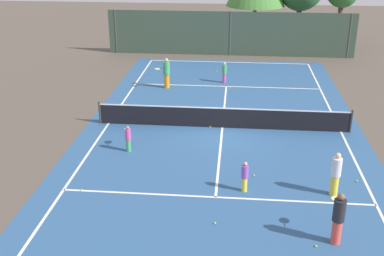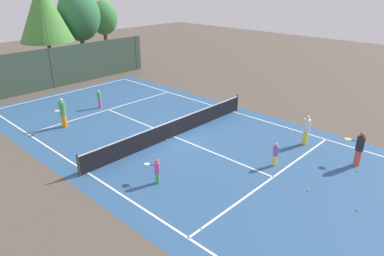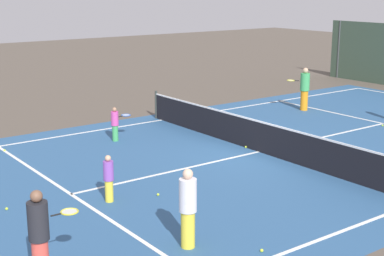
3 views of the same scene
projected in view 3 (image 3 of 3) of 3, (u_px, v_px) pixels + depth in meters
ground_plane at (259, 152)px, 18.08m from camera, size 80.00×80.00×0.00m
court_surface at (259, 152)px, 18.08m from camera, size 13.00×25.00×0.01m
tennis_net at (259, 136)px, 17.96m from camera, size 11.90×0.10×1.10m
player_0 at (304, 88)px, 23.96m from camera, size 0.90×0.77×1.79m
player_1 at (188, 208)px, 11.29m from camera, size 0.35×0.35×1.64m
player_2 at (40, 235)px, 9.97m from camera, size 0.36×0.93×1.70m
player_3 at (116, 123)px, 19.25m from camera, size 0.46×0.83×1.16m
player_4 at (109, 178)px, 13.78m from camera, size 0.25×0.25×1.17m
ball_crate at (309, 147)px, 17.98m from camera, size 0.47×0.29×0.43m
tennis_ball_2 at (7, 209)px, 13.38m from camera, size 0.07×0.07×0.07m
tennis_ball_3 at (158, 195)px, 14.29m from camera, size 0.07×0.07×0.07m
tennis_ball_4 at (262, 250)px, 11.27m from camera, size 0.07×0.07×0.07m
tennis_ball_5 at (383, 125)px, 21.38m from camera, size 0.07×0.07×0.07m
tennis_ball_7 at (5, 150)px, 18.14m from camera, size 0.07×0.07×0.07m
tennis_ball_8 at (246, 147)px, 18.51m from camera, size 0.07×0.07×0.07m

